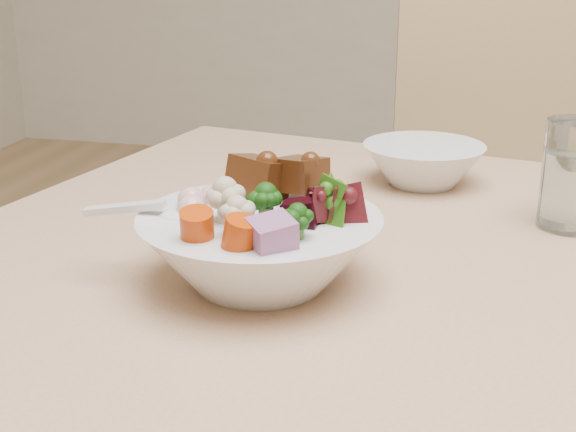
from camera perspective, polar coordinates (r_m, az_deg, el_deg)
The scene contains 5 objects.
chair_far at distance 1.43m, azimuth 16.02°, elevation 0.03°, with size 0.49×0.49×0.92m.
food_bowl at distance 0.71m, azimuth -1.84°, elevation -2.05°, with size 0.22×0.22×0.12m.
soup_spoon at distance 0.71m, azimuth -8.72°, elevation 0.09°, with size 0.11×0.03×0.02m.
water_glass at distance 0.89m, azimuth 19.66°, elevation 2.48°, with size 0.07×0.07×0.12m.
side_bowl at distance 1.01m, azimuth 9.59°, elevation 3.64°, with size 0.15×0.15×0.05m, color silver, non-canonical shape.
Camera 1 is at (-0.26, -0.55, 0.97)m, focal length 50.00 mm.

